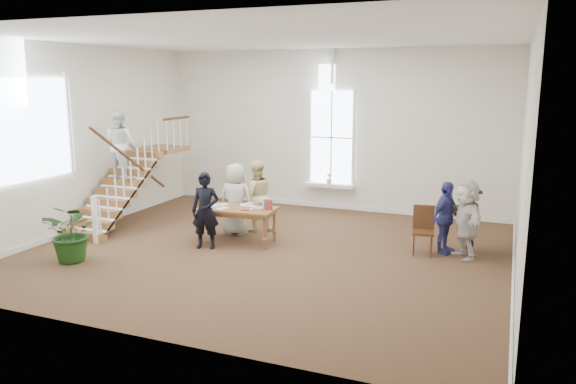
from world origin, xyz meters
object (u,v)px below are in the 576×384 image
at_px(library_table, 238,211).
at_px(police_officer, 206,211).
at_px(side_chair, 423,227).
at_px(floor_plant, 73,232).
at_px(woman_cluster_c, 466,219).
at_px(woman_cluster_a, 445,218).
at_px(woman_cluster_b, 468,216).
at_px(person_yellow, 256,196).
at_px(elderly_woman, 236,199).

distance_m(library_table, police_officer, 0.81).
distance_m(police_officer, side_chair, 4.72).
bearing_deg(library_table, floor_plant, -139.16).
height_order(woman_cluster_c, side_chair, woman_cluster_c).
distance_m(woman_cluster_a, woman_cluster_b, 0.63).
relative_size(person_yellow, woman_cluster_a, 1.12).
relative_size(police_officer, woman_cluster_a, 1.08).
xyz_separation_m(police_officer, person_yellow, (0.40, 1.75, 0.03)).
bearing_deg(police_officer, woman_cluster_c, 1.62).
relative_size(person_yellow, woman_cluster_c, 1.05).
distance_m(woman_cluster_c, side_chair, 0.90).
distance_m(library_table, woman_cluster_b, 5.10).
bearing_deg(side_chair, woman_cluster_b, 28.28).
xyz_separation_m(library_table, woman_cluster_b, (4.90, 1.40, 0.02)).
bearing_deg(elderly_woman, library_table, 118.26).
xyz_separation_m(person_yellow, woman_cluster_a, (4.52, -0.14, -0.09)).
bearing_deg(woman_cluster_c, side_chair, -120.23).
relative_size(library_table, woman_cluster_a, 1.15).
xyz_separation_m(police_officer, woman_cluster_a, (4.92, 1.61, -0.07)).
bearing_deg(woman_cluster_b, floor_plant, -45.77).
xyz_separation_m(police_officer, elderly_woman, (0.10, 1.25, 0.02)).
height_order(person_yellow, floor_plant, person_yellow).
distance_m(police_officer, person_yellow, 1.80).
height_order(library_table, floor_plant, floor_plant).
relative_size(person_yellow, floor_plant, 1.43).
xyz_separation_m(woman_cluster_b, side_chair, (-0.86, -0.64, -0.17)).
relative_size(library_table, woman_cluster_c, 1.08).
distance_m(police_officer, floor_plant, 2.75).
bearing_deg(elderly_woman, woman_cluster_a, -178.16).
distance_m(elderly_woman, woman_cluster_a, 4.83).
xyz_separation_m(woman_cluster_a, floor_plant, (-6.96, -3.43, -0.17)).
height_order(library_table, person_yellow, person_yellow).
distance_m(person_yellow, side_chair, 4.12).
relative_size(elderly_woman, woman_cluster_a, 1.10).
height_order(floor_plant, side_chair, floor_plant).
bearing_deg(elderly_woman, side_chair, 179.77).
bearing_deg(library_table, person_yellow, 88.78).
height_order(police_officer, woman_cluster_c, police_officer).
bearing_deg(woman_cluster_c, elderly_woman, -117.90).
relative_size(floor_plant, side_chair, 1.18).
bearing_deg(woman_cluster_b, elderly_woman, -64.72).
bearing_deg(library_table, police_officer, -128.60).
height_order(woman_cluster_a, woman_cluster_c, woman_cluster_c).
distance_m(elderly_woman, side_chair, 4.41).
relative_size(elderly_woman, floor_plant, 1.41).
xyz_separation_m(person_yellow, floor_plant, (-2.44, -3.58, -0.26)).
height_order(woman_cluster_b, floor_plant, woman_cluster_b).
bearing_deg(police_officer, person_yellow, 64.01).
bearing_deg(woman_cluster_b, police_officer, -52.44).
bearing_deg(person_yellow, floor_plant, 19.86).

